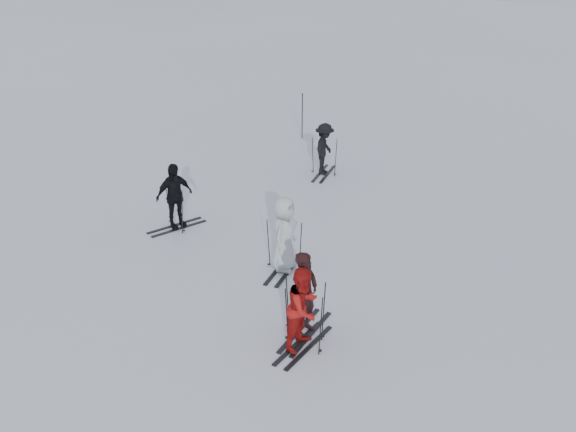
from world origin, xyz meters
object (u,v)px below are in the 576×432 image
object	(u,v)px
skier_red	(304,309)
skier_uphill_far	(324,150)
skier_grey	(284,235)
skier_uphill_left	(174,197)
skier_near_dark	(305,295)
piste_marker	(302,116)

from	to	relation	value
skier_red	skier_uphill_far	bearing A→B (deg)	27.81
skier_uphill_far	skier_grey	bearing A→B (deg)	-172.06
skier_grey	skier_uphill_left	distance (m)	3.79
skier_near_dark	skier_uphill_far	xyz separation A→B (m)	(-3.17, 8.52, -0.06)
skier_red	skier_uphill_far	xyz separation A→B (m)	(-3.32, 8.95, -0.01)
skier_red	skier_grey	world-z (taller)	skier_grey
skier_near_dark	piste_marker	bearing A→B (deg)	27.40
skier_near_dark	skier_red	distance (m)	0.46
skier_grey	skier_near_dark	bearing A→B (deg)	-149.48
skier_red	skier_grey	size ratio (longest dim) A/B	0.93
skier_near_dark	piste_marker	size ratio (longest dim) A/B	1.04
skier_near_dark	skier_red	world-z (taller)	skier_near_dark
skier_near_dark	skier_uphill_far	distance (m)	9.09
skier_grey	skier_uphill_left	xyz separation A→B (m)	(-3.70, 0.80, -0.02)
skier_uphill_left	piste_marker	size ratio (longest dim) A/B	1.05
piste_marker	skier_near_dark	bearing A→B (deg)	-65.15
skier_red	skier_uphill_far	world-z (taller)	skier_red
skier_grey	skier_uphill_far	xyz separation A→B (m)	(-1.62, 6.33, -0.08)
skier_near_dark	skier_uphill_left	xyz separation A→B (m)	(-5.24, 2.99, 0.00)
skier_grey	skier_uphill_far	bearing A→B (deg)	9.77
skier_uphill_left	skier_red	bearing A→B (deg)	-96.07
skier_uphill_left	skier_near_dark	bearing A→B (deg)	-93.42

